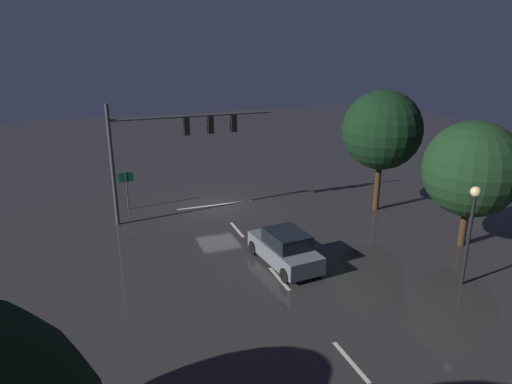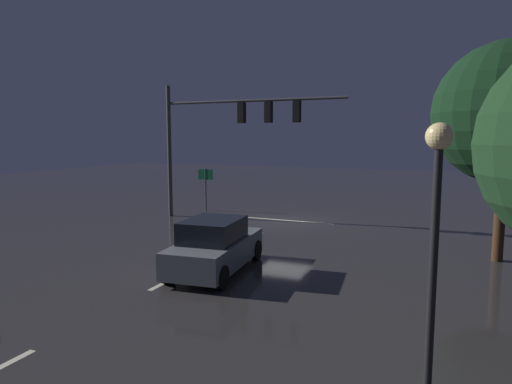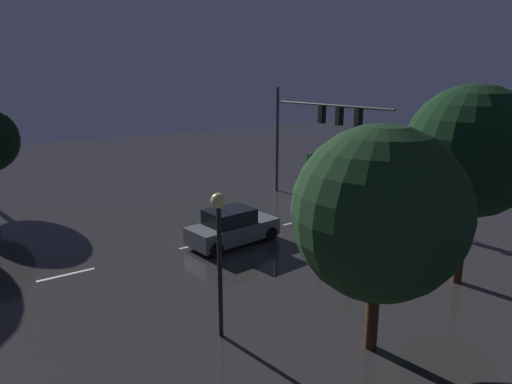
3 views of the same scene
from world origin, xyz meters
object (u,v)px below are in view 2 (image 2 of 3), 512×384
object	(u,v)px
traffic_signal_assembly	(227,125)
street_lamp_left_kerb	(436,203)
car_approaching	(215,246)
tree_left_near	(507,113)
route_sign	(206,180)

from	to	relation	value
traffic_signal_assembly	street_lamp_left_kerb	xyz separation A→B (m)	(-10.00, 12.40, -1.66)
street_lamp_left_kerb	car_approaching	bearing A→B (deg)	-34.56
traffic_signal_assembly	car_approaching	world-z (taller)	traffic_signal_assembly
car_approaching	street_lamp_left_kerb	bearing A→B (deg)	145.44
car_approaching	tree_left_near	distance (m)	10.55
car_approaching	route_sign	distance (m)	12.02
traffic_signal_assembly	car_approaching	size ratio (longest dim) A/B	2.13
car_approaching	street_lamp_left_kerb	size ratio (longest dim) A/B	1.01
traffic_signal_assembly	street_lamp_left_kerb	distance (m)	16.02
car_approaching	route_sign	world-z (taller)	route_sign
route_sign	tree_left_near	world-z (taller)	tree_left_near
traffic_signal_assembly	route_sign	distance (m)	4.67
traffic_signal_assembly	tree_left_near	size ratio (longest dim) A/B	1.29
street_lamp_left_kerb	route_sign	world-z (taller)	street_lamp_left_kerb
route_sign	traffic_signal_assembly	bearing A→B (deg)	138.21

